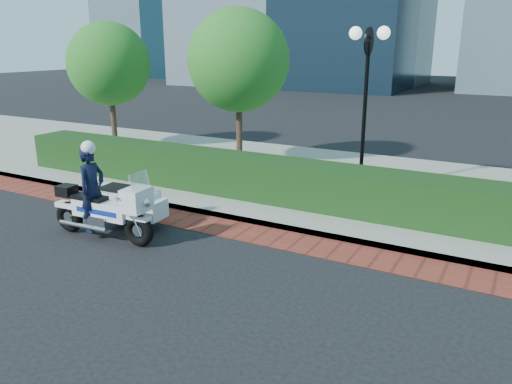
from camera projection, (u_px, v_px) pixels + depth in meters
The scene contains 8 objects.
ground at pixel (223, 261), 9.45m from camera, with size 120.00×120.00×0.00m, color black.
brick_strip at pixel (261, 235), 10.71m from camera, with size 60.00×1.00×0.01m, color maroon.
sidewalk at pixel (334, 183), 14.46m from camera, with size 60.00×8.00×0.15m, color gray.
hedge_main at pixel (301, 183), 12.29m from camera, with size 18.00×1.20×1.00m, color black.
lamppost at pixel (366, 85), 12.50m from camera, with size 1.02×0.70×4.21m.
tree_a at pixel (109, 64), 18.15m from camera, with size 3.00×3.00×4.58m.
tree_b at pixel (239, 61), 15.54m from camera, with size 3.20×3.20×4.89m.
police_motorcycle at pixel (110, 201), 10.70m from camera, with size 2.57×1.82×2.08m.
Camera 1 is at (4.74, -7.30, 3.97)m, focal length 35.00 mm.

